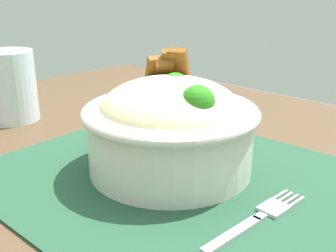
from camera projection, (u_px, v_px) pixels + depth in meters
name	position (u px, v px, depth m)	size (l,w,h in m)	color
table	(157.00, 236.00, 0.47)	(1.03, 0.81, 0.75)	#4C3826
placemat	(174.00, 177.00, 0.44)	(0.39, 0.34, 0.00)	#1E422D
bowl	(168.00, 124.00, 0.44)	(0.20, 0.20, 0.13)	silver
fork	(259.00, 217.00, 0.36)	(0.02, 0.13, 0.00)	#B4B4B4
drinking_glass	(10.00, 91.00, 0.61)	(0.08, 0.08, 0.11)	silver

